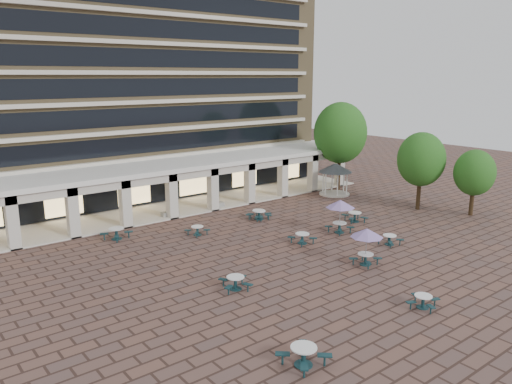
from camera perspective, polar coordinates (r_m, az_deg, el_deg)
ground at (r=35.30m, az=3.42°, el=-6.82°), size 120.00×120.00×0.00m
apartment_building at (r=54.84m, az=-14.85°, el=13.33°), size 40.00×15.50×25.20m
retail_arcade at (r=46.18m, az=-8.81°, el=1.71°), size 42.00×6.60×4.40m
picnic_table_0 at (r=22.37m, az=5.47°, el=-17.97°), size 2.01×2.01×0.87m
picnic_table_1 at (r=29.25m, az=-2.36°, el=-10.20°), size 2.10×2.10×0.78m
picnic_table_2 at (r=28.51m, az=18.56°, el=-11.66°), size 1.89×1.89×0.70m
picnic_table_3 at (r=37.79m, az=15.01°, el=-5.20°), size 1.69×1.69×0.73m
picnic_table_6 at (r=33.00m, az=12.54°, el=-4.74°), size 2.13×2.13×2.46m
picnic_table_7 at (r=36.91m, az=5.31°, el=-5.19°), size 1.76×1.76×0.77m
picnic_table_8 at (r=38.93m, az=-6.71°, el=-4.31°), size 1.76×1.76×0.71m
picnic_table_9 at (r=42.85m, az=0.30°, el=-2.50°), size 2.16×2.16×0.80m
picnic_table_10 at (r=42.92m, az=11.22°, el=-2.72°), size 2.25×2.25×0.82m
picnic_table_11 at (r=39.31m, az=9.62°, el=-1.49°), size 2.27×2.27×2.63m
picnic_table_12 at (r=39.14m, az=-15.67°, el=-4.48°), size 2.35×2.35×0.86m
picnic_table_13 at (r=42.77m, az=0.42°, el=-2.56°), size 1.89×1.89×0.77m
gazebo at (r=51.89m, az=9.04°, el=2.36°), size 3.50×3.50×3.26m
tree_east_a at (r=47.55m, az=18.36°, el=3.55°), size 4.28×4.28×7.13m
tree_east_b at (r=47.32m, az=23.71°, el=2.02°), size 3.51×3.51×5.85m
tree_east_c at (r=53.87m, az=9.62°, el=6.68°), size 5.63×5.63×9.37m
planter_left at (r=44.14m, az=-9.83°, el=-2.10°), size 1.50×0.88×1.34m
planter_right at (r=46.57m, az=-4.57°, el=-1.22°), size 1.50×0.67×1.26m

